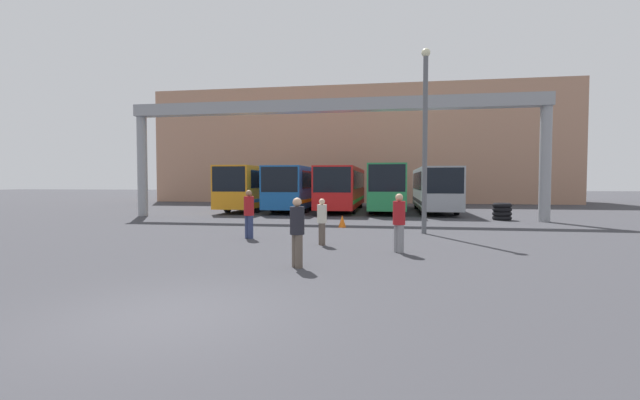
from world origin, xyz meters
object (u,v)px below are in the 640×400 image
tire_stack (502,212)px  lamp_post (425,133)px  bus_slot_2 (342,186)px  pedestrian_near_right (249,213)px  pedestrian_mid_left (297,230)px  bus_slot_4 (435,187)px  bus_slot_0 (256,185)px  pedestrian_mid_right (399,221)px  bus_slot_3 (387,185)px  traffic_cone (342,221)px  bus_slot_1 (300,186)px  pedestrian_near_left (322,220)px

tire_stack → lamp_post: (-4.84, -7.15, 3.69)m
bus_slot_2 → pedestrian_near_right: bus_slot_2 is taller
bus_slot_2 → pedestrian_mid_left: 21.67m
bus_slot_2 → bus_slot_4: bearing=-5.3°
bus_slot_0 → pedestrian_mid_right: bearing=-60.5°
bus_slot_4 → tire_stack: bus_slot_4 is taller
bus_slot_0 → bus_slot_3: size_ratio=0.98×
tire_stack → pedestrian_mid_left: bearing=-119.9°
pedestrian_near_right → tire_stack: (11.54, 9.81, -0.50)m
bus_slot_0 → tire_stack: bearing=-21.1°
lamp_post → pedestrian_mid_left: bearing=-115.6°
bus_slot_2 → bus_slot_4: size_ratio=1.12×
pedestrian_near_right → bus_slot_2: bearing=114.1°
bus_slot_0 → bus_slot_4: (13.38, -0.27, -0.08)m
pedestrian_near_right → traffic_cone: 5.50m
bus_slot_3 → pedestrian_near_right: (-5.10, -16.28, -0.93)m
bus_slot_1 → traffic_cone: 13.15m
traffic_cone → bus_slot_2: bearing=96.3°
bus_slot_3 → bus_slot_4: size_ratio=1.07×
pedestrian_mid_left → tire_stack: (8.55, 14.90, -0.46)m
bus_slot_0 → lamp_post: bearing=-49.3°
bus_slot_4 → traffic_cone: size_ratio=18.44×
bus_slot_1 → pedestrian_mid_left: size_ratio=6.98×
bus_slot_1 → lamp_post: (8.30, -14.04, 2.33)m
bus_slot_3 → tire_stack: size_ratio=11.03×
bus_slot_4 → bus_slot_3: bearing=173.6°
pedestrian_near_left → lamp_post: size_ratio=0.21×
pedestrian_near_right → pedestrian_mid_right: bearing=7.0°
pedestrian_near_left → traffic_cone: bearing=147.7°
bus_slot_3 → lamp_post: bearing=-83.3°
bus_slot_0 → traffic_cone: (8.01, -11.67, -1.58)m
bus_slot_4 → tire_stack: bearing=-63.1°
bus_slot_2 → tire_stack: 11.95m
pedestrian_mid_left → tire_stack: bearing=-71.9°
pedestrian_mid_right → pedestrian_near_right: (-5.57, 2.38, 0.02)m
bus_slot_0 → lamp_post: size_ratio=1.48×
bus_slot_1 → tire_stack: bus_slot_1 is taller
traffic_cone → tire_stack: tire_stack is taller
bus_slot_1 → bus_slot_3: bus_slot_3 is taller
bus_slot_0 → pedestrian_near_left: 19.15m
tire_stack → pedestrian_near_right: bearing=-139.6°
pedestrian_near_right → tire_stack: size_ratio=1.77×
bus_slot_1 → bus_slot_4: (10.04, -0.79, -0.06)m
bus_slot_0 → bus_slot_3: (10.04, 0.11, 0.04)m
traffic_cone → tire_stack: bearing=32.0°
pedestrian_mid_left → traffic_cone: (0.08, 9.60, -0.64)m
bus_slot_0 → pedestrian_near_left: bearing=-65.5°
tire_stack → lamp_post: bearing=-124.1°
pedestrian_mid_right → pedestrian_near_left: size_ratio=1.14×
bus_slot_2 → pedestrian_mid_left: bearing=-86.7°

